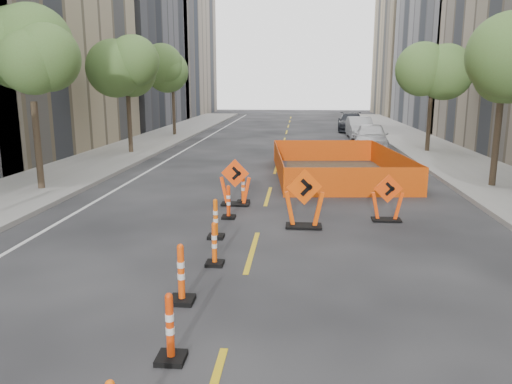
# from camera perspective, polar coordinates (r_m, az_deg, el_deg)

# --- Properties ---
(ground_plane) EXTENTS (140.00, 140.00, 0.00)m
(ground_plane) POSITION_cam_1_polar(r_m,az_deg,el_deg) (8.34, -3.13, -15.78)
(ground_plane) COLOR black
(sidewalk_left) EXTENTS (4.00, 90.00, 0.15)m
(sidewalk_left) POSITION_cam_1_polar(r_m,az_deg,el_deg) (22.10, -22.23, 1.34)
(sidewalk_left) COLOR gray
(sidewalk_left) RESTS_ON ground
(sidewalk_right) EXTENTS (4.00, 90.00, 0.15)m
(sidewalk_right) POSITION_cam_1_polar(r_m,az_deg,el_deg) (21.20, 26.85, 0.49)
(sidewalk_right) COLOR gray
(sidewalk_right) RESTS_ON ground
(bld_left_d) EXTENTS (12.00, 16.00, 14.00)m
(bld_left_d) POSITION_cam_1_polar(r_m,az_deg,el_deg) (49.97, -16.83, 15.32)
(bld_left_d) COLOR #4C4C51
(bld_left_d) RESTS_ON ground
(bld_left_e) EXTENTS (12.00, 20.00, 20.00)m
(bld_left_e) POSITION_cam_1_polar(r_m,az_deg,el_deg) (65.71, -11.52, 17.36)
(bld_left_e) COLOR gray
(bld_left_e) RESTS_ON ground
(bld_right_d) EXTENTS (12.00, 18.00, 20.00)m
(bld_right_d) POSITION_cam_1_polar(r_m,az_deg,el_deg) (50.45, 24.66, 18.15)
(bld_right_d) COLOR gray
(bld_right_d) RESTS_ON ground
(bld_right_e) EXTENTS (12.00, 14.00, 16.00)m
(bld_right_e) POSITION_cam_1_polar(r_m,az_deg,el_deg) (67.90, 19.24, 15.08)
(bld_right_e) COLOR tan
(bld_right_e) RESTS_ON ground
(tree_l_b) EXTENTS (2.80, 2.80, 5.95)m
(tree_l_b) POSITION_cam_1_polar(r_m,az_deg,el_deg) (19.72, -24.39, 12.98)
(tree_l_b) COLOR #382B1E
(tree_l_b) RESTS_ON ground
(tree_l_c) EXTENTS (2.80, 2.80, 5.95)m
(tree_l_c) POSITION_cam_1_polar(r_m,az_deg,el_deg) (28.89, -14.54, 13.11)
(tree_l_c) COLOR #382B1E
(tree_l_c) RESTS_ON ground
(tree_l_d) EXTENTS (2.80, 2.80, 5.95)m
(tree_l_d) POSITION_cam_1_polar(r_m,az_deg,el_deg) (38.47, -9.51, 13.03)
(tree_l_d) COLOR #382B1E
(tree_l_d) RESTS_ON ground
(tree_r_b) EXTENTS (2.80, 2.80, 5.95)m
(tree_r_b) POSITION_cam_1_polar(r_m,az_deg,el_deg) (20.64, 26.48, 12.71)
(tree_r_b) COLOR #382B1E
(tree_r_b) RESTS_ON ground
(tree_r_c) EXTENTS (2.80, 2.80, 5.95)m
(tree_r_c) POSITION_cam_1_polar(r_m,az_deg,el_deg) (30.19, 19.54, 12.75)
(tree_r_c) COLOR #382B1E
(tree_r_c) RESTS_ON ground
(channelizer_2) EXTENTS (0.41, 0.41, 1.05)m
(channelizer_2) POSITION_cam_1_polar(r_m,az_deg,el_deg) (7.46, -9.81, -15.00)
(channelizer_2) COLOR red
(channelizer_2) RESTS_ON ground
(channelizer_3) EXTENTS (0.44, 0.44, 1.12)m
(channelizer_3) POSITION_cam_1_polar(r_m,az_deg,el_deg) (9.24, -8.55, -9.19)
(channelizer_3) COLOR #EA4709
(channelizer_3) RESTS_ON ground
(channelizer_4) EXTENTS (0.39, 0.39, 0.98)m
(channelizer_4) POSITION_cam_1_polar(r_m,az_deg,el_deg) (11.01, -4.78, -5.92)
(channelizer_4) COLOR #EE520A
(channelizer_4) RESTS_ON ground
(channelizer_5) EXTENTS (0.41, 0.41, 1.04)m
(channelizer_5) POSITION_cam_1_polar(r_m,az_deg,el_deg) (12.89, -4.64, -3.05)
(channelizer_5) COLOR #DE5809
(channelizer_5) RESTS_ON ground
(channelizer_6) EXTENTS (0.40, 0.40, 1.01)m
(channelizer_6) POSITION_cam_1_polar(r_m,az_deg,el_deg) (14.76, -3.16, -1.13)
(channelizer_6) COLOR #F23E0A
(channelizer_6) RESTS_ON ground
(channelizer_7) EXTENTS (0.42, 0.42, 1.06)m
(channelizer_7) POSITION_cam_1_polar(r_m,az_deg,el_deg) (16.61, -1.49, 0.50)
(channelizer_7) COLOR #FF570A
(channelizer_7) RESTS_ON ground
(chevron_sign_left) EXTENTS (1.09, 0.72, 1.54)m
(chevron_sign_left) POSITION_cam_1_polar(r_m,az_deg,el_deg) (16.30, -2.38, 1.12)
(chevron_sign_left) COLOR #FF440A
(chevron_sign_left) RESTS_ON ground
(chevron_sign_center) EXTENTS (1.24, 0.93, 1.66)m
(chevron_sign_center) POSITION_cam_1_polar(r_m,az_deg,el_deg) (13.77, 5.53, -0.75)
(chevron_sign_center) COLOR #ED4D09
(chevron_sign_center) RESTS_ON ground
(chevron_sign_right) EXTENTS (0.97, 0.65, 1.38)m
(chevron_sign_right) POSITION_cam_1_polar(r_m,az_deg,el_deg) (14.91, 14.79, -0.64)
(chevron_sign_right) COLOR #EF410A
(chevron_sign_right) RESTS_ON ground
(safety_fence) EXTENTS (5.76, 8.95, 1.07)m
(safety_fence) POSITION_cam_1_polar(r_m,az_deg,el_deg) (21.94, 9.15, 3.25)
(safety_fence) COLOR #E9500C
(safety_fence) RESTS_ON ground
(parked_car_near) EXTENTS (2.38, 4.95, 1.63)m
(parked_car_near) POSITION_cam_1_polar(r_m,az_deg,el_deg) (30.73, 13.00, 6.18)
(parked_car_near) COLOR silver
(parked_car_near) RESTS_ON ground
(parked_car_mid) EXTENTS (1.71, 4.69, 1.54)m
(parked_car_mid) POSITION_cam_1_polar(r_m,az_deg,el_deg) (37.47, 11.75, 7.21)
(parked_car_mid) COLOR #98999D
(parked_car_mid) RESTS_ON ground
(parked_car_far) EXTENTS (2.50, 5.41, 1.53)m
(parked_car_far) POSITION_cam_1_polar(r_m,az_deg,el_deg) (42.98, 10.79, 7.86)
(parked_car_far) COLOR black
(parked_car_far) RESTS_ON ground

